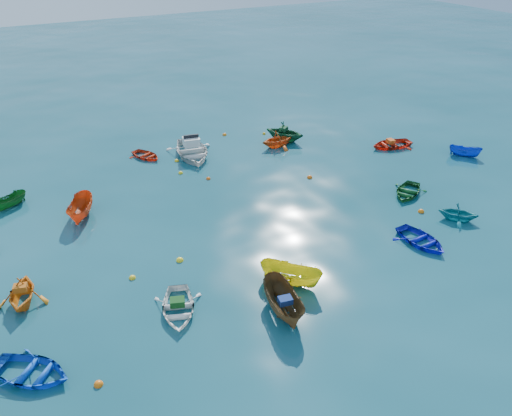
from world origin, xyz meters
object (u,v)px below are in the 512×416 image
motorboat_white (192,156)px  dinghy_blue_se (420,243)px  dinghy_white_near (178,312)px  dinghy_blue_sw (32,376)px

motorboat_white → dinghy_blue_se: bearing=-58.2°
dinghy_white_near → motorboat_white: 17.54m
dinghy_blue_se → motorboat_white: 18.37m
dinghy_blue_sw → dinghy_white_near: size_ratio=1.05×
dinghy_white_near → dinghy_blue_se: dinghy_white_near is taller
dinghy_blue_se → motorboat_white: bearing=107.8°
dinghy_blue_sw → dinghy_blue_se: dinghy_blue_sw is taller
dinghy_blue_se → dinghy_blue_sw: bearing=175.7°
dinghy_blue_sw → motorboat_white: bearing=4.4°
motorboat_white → dinghy_blue_sw: bearing=-118.3°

